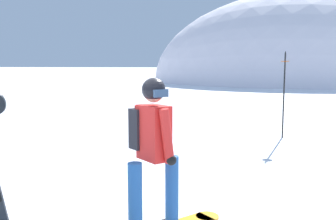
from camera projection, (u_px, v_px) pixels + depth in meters
The scene contains 3 objects.
ridge_peak_main at pixel (296, 81), 39.38m from camera, with size 29.44×26.50×17.83m.
snowboarder_main at pixel (152, 152), 4.05m from camera, with size 1.39×1.38×1.71m.
piste_marker_near at pixel (284, 89), 9.35m from camera, with size 0.20×0.20×2.16m.
Camera 1 is at (1.14, -4.18, 1.87)m, focal length 40.53 mm.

